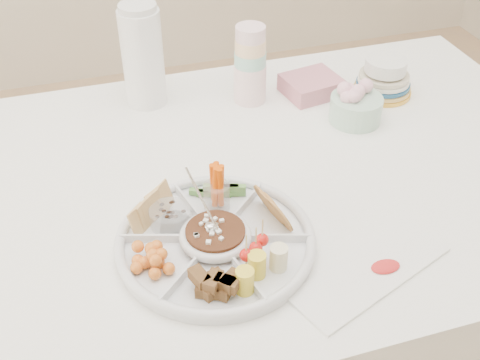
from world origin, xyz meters
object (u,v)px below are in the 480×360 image
object	(u,v)px
plate_stack	(384,77)
dining_table	(264,283)
party_tray	(216,239)
thermos	(142,54)

from	to	relation	value
plate_stack	dining_table	bearing A→B (deg)	-149.94
party_tray	dining_table	bearing A→B (deg)	48.56
party_tray	thermos	xyz separation A→B (m)	(-0.03, 0.58, 0.11)
dining_table	party_tray	bearing A→B (deg)	-131.44
dining_table	plate_stack	world-z (taller)	plate_stack
dining_table	party_tray	xyz separation A→B (m)	(-0.18, -0.20, 0.40)
dining_table	plate_stack	size ratio (longest dim) A/B	9.74
thermos	plate_stack	bearing A→B (deg)	-13.25
thermos	party_tray	bearing A→B (deg)	-87.18
thermos	plate_stack	size ratio (longest dim) A/B	1.75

